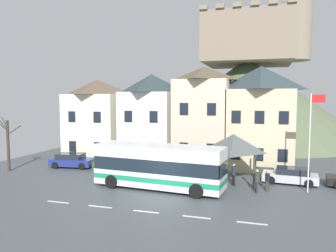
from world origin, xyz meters
TOP-DOWN VIEW (x-y plane):
  - ground_plane at (0.00, -0.00)m, footprint 40.00×60.00m
  - townhouse_00 at (-10.99, 11.77)m, footprint 5.80×5.60m
  - townhouse_01 at (-4.87, 12.06)m, footprint 5.19×6.19m
  - townhouse_02 at (0.64, 12.06)m, footprint 5.07×6.18m
  - townhouse_03 at (6.05, 11.99)m, footprint 5.90×6.04m
  - hilltop_castle at (3.58, 35.33)m, footprint 37.04×37.04m
  - transit_bus at (-0.83, 2.33)m, footprint 9.79×3.39m
  - bus_shelter at (4.19, 5.77)m, footprint 3.60×3.60m
  - parked_car_00 at (-11.19, 6.95)m, footprint 4.24×2.41m
  - parked_car_01 at (8.51, 6.67)m, footprint 4.19×2.09m
  - parked_car_02 at (-6.35, 6.85)m, footprint 4.43×2.03m
  - pedestrian_00 at (6.08, 3.38)m, footprint 0.36×0.38m
  - pedestrian_01 at (6.78, 4.02)m, footprint 0.32×0.33m
  - pedestrian_02 at (3.11, 4.79)m, footprint 0.38×0.35m
  - pedestrian_03 at (4.33, 4.78)m, footprint 0.31×0.31m
  - public_bench at (6.51, 7.93)m, footprint 1.63×0.48m
  - flagpole at (9.59, 4.50)m, footprint 0.95×0.10m
  - bare_tree_00 at (-15.75, 3.81)m, footprint 2.14×0.69m

SIDE VIEW (x-z plane):
  - ground_plane at x=0.00m, z-range -0.06..0.00m
  - public_bench at x=6.51m, z-range 0.04..0.91m
  - parked_car_01 at x=8.51m, z-range 0.00..1.24m
  - parked_car_02 at x=-6.35m, z-range -0.01..1.31m
  - parked_car_00 at x=-11.19m, z-range -0.01..1.32m
  - pedestrian_01 at x=6.78m, z-range 0.06..1.55m
  - pedestrian_02 at x=3.11m, z-range 0.08..1.76m
  - pedestrian_00 at x=6.08m, z-range 0.09..1.75m
  - pedestrian_03 at x=4.33m, z-range 0.16..1.87m
  - transit_bus at x=-0.83m, z-range 0.01..3.23m
  - bare_tree_00 at x=-15.75m, z-range 0.05..4.98m
  - bus_shelter at x=4.19m, z-range 1.18..5.01m
  - flagpole at x=9.59m, z-range 0.56..7.50m
  - townhouse_00 at x=-10.99m, z-range 0.00..8.63m
  - townhouse_01 at x=-4.87m, z-range 0.00..9.11m
  - townhouse_03 at x=6.05m, z-range 0.00..9.63m
  - townhouse_02 at x=0.64m, z-range 0.00..9.70m
  - hilltop_castle at x=3.58m, z-range -2.80..17.51m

